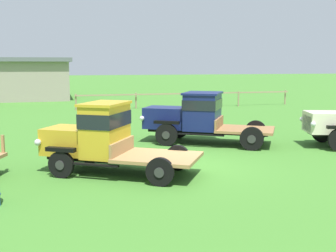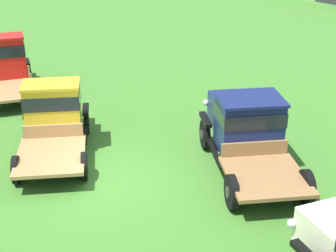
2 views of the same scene
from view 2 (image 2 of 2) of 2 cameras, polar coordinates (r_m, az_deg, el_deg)
The scene contains 4 objects.
ground_plane at distance 14.49m, azimuth -7.07°, elevation -6.00°, with size 240.00×240.00×0.00m, color #3D7528.
vintage_truck_foreground_near at distance 21.45m, azimuth -17.37°, elevation 6.61°, with size 4.86×3.01×2.28m.
vintage_truck_second_in_line at distance 16.17m, azimuth -12.52°, elevation 1.26°, with size 4.99×3.98×2.15m.
vintage_truck_midrow_center at distance 15.04m, azimuth 8.61°, elevation -0.01°, with size 5.55×4.33×2.13m.
Camera 2 is at (10.78, -6.35, 7.31)m, focal length 55.00 mm.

